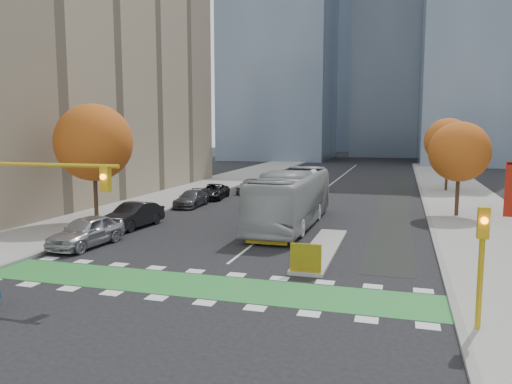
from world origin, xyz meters
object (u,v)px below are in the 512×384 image
Objects in this scene: tree_east_far at (448,141)px; parked_car_b at (133,215)px; traffic_signal_east at (482,250)px; bus at (291,198)px; parked_car_e at (250,186)px; tree_west at (94,143)px; parked_car_a at (86,231)px; tree_east_near at (459,152)px; traffic_signal_west at (2,189)px; hazard_board at (306,258)px; parked_car_d at (213,191)px; parked_car_c at (191,199)px.

tree_east_far is 1.53× the size of parked_car_b.
bus is (-9.62, 15.94, -0.86)m from traffic_signal_east.
parked_car_e is at bearing 89.04° from parked_car_b.
tree_west is 1.64× the size of parked_car_b.
traffic_signal_east is 36.24m from parked_car_e.
bus reaches higher than parked_car_a.
parked_car_a is at bearing -142.86° from tree_east_near.
traffic_signal_west is 31.95m from parked_car_e.
tree_east_far is at bearing 60.17° from parked_car_a.
tree_east_far is at bearing 46.70° from tree_west.
tree_west reaches higher than bus.
bus is (-11.62, -22.56, -3.36)m from tree_east_far.
hazard_board is at bearing -24.74° from parked_car_b.
parked_car_d is at bearing 78.11° from tree_west.
tree_west reaches higher than tree_east_near.
bus is at bearing 61.10° from traffic_signal_west.
parked_car_c is at bearing 94.86° from parked_car_a.
parked_car_c is at bearing 95.34° from parked_car_b.
tree_east_near reaches higher than traffic_signal_west.
tree_east_near reaches higher than bus.
parked_car_b is at bearing 96.34° from parked_car_a.
parked_car_d is 5.45m from parked_car_e.
parked_car_d is (-21.00, 4.25, -4.18)m from tree_east_near.
tree_west is at bearing -133.30° from tree_east_far.
tree_east_far is 1.64× the size of parked_car_c.
tree_west reaches higher than parked_car_e.
hazard_board is 0.18× the size of tree_east_far.
parked_car_c is at bearing -142.08° from tree_east_far.
tree_east_near is 30.08m from traffic_signal_west.
tree_west is 1.16× the size of tree_east_near.
tree_west is 1.76× the size of parked_car_c.
tree_east_far reaches higher than traffic_signal_west.
hazard_board is 0.28× the size of parked_car_d.
traffic_signal_east is 0.91× the size of parked_car_e.
parked_car_c is (-13.00, 17.05, -0.12)m from hazard_board.
parked_car_d is at bearing 126.08° from traffic_signal_east.
bus is 14.69m from parked_car_d.
tree_east_near is at bearing 41.15° from parked_car_a.
parked_car_e reaches higher than parked_car_d.
traffic_signal_east is at bearing -15.35° from parked_car_a.
parked_car_b is (3.00, -0.27, -4.79)m from tree_west.
tree_east_far reaches higher than traffic_signal_east.
parked_car_b reaches higher than parked_car_c.
parked_car_b is (-19.50, 12.24, -1.91)m from traffic_signal_east.
parked_car_b is 9.52m from parked_car_c.
parked_car_c is (-19.50, 21.76, -2.06)m from traffic_signal_east.
tree_east_far is 38.46m from parked_car_a.
hazard_board is 0.30× the size of parked_car_c.
tree_west is 20.51m from parked_car_e.
tree_east_near is 21.39m from parked_car_e.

